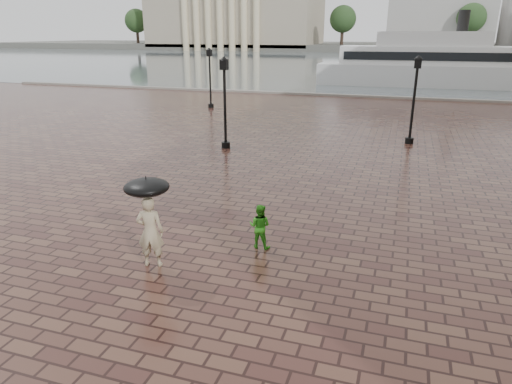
{
  "coord_description": "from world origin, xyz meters",
  "views": [
    {
      "loc": [
        2.57,
        -11.37,
        5.63
      ],
      "look_at": [
        -1.15,
        0.09,
        1.4
      ],
      "focal_mm": 32.0,
      "sensor_mm": 36.0,
      "label": 1
    }
  ],
  "objects_px": {
    "ferry_near": "(429,64)",
    "street_lamps": "(273,91)",
    "child_pedestrian": "(260,226)",
    "adult_pedestrian": "(150,232)"
  },
  "relations": [
    {
      "from": "ferry_near",
      "to": "street_lamps",
      "type": "bearing_deg",
      "value": -110.1
    },
    {
      "from": "child_pedestrian",
      "to": "ferry_near",
      "type": "relative_size",
      "value": 0.05
    },
    {
      "from": "street_lamps",
      "to": "ferry_near",
      "type": "distance_m",
      "value": 30.16
    },
    {
      "from": "street_lamps",
      "to": "child_pedestrian",
      "type": "distance_m",
      "value": 16.42
    },
    {
      "from": "ferry_near",
      "to": "adult_pedestrian",
      "type": "bearing_deg",
      "value": -100.97
    },
    {
      "from": "adult_pedestrian",
      "to": "ferry_near",
      "type": "relative_size",
      "value": 0.08
    },
    {
      "from": "adult_pedestrian",
      "to": "child_pedestrian",
      "type": "height_order",
      "value": "adult_pedestrian"
    },
    {
      "from": "street_lamps",
      "to": "child_pedestrian",
      "type": "height_order",
      "value": "street_lamps"
    },
    {
      "from": "street_lamps",
      "to": "adult_pedestrian",
      "type": "xyz_separation_m",
      "value": [
        1.86,
        -17.64,
        -1.39
      ]
    },
    {
      "from": "adult_pedestrian",
      "to": "child_pedestrian",
      "type": "relative_size",
      "value": 1.49
    }
  ]
}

